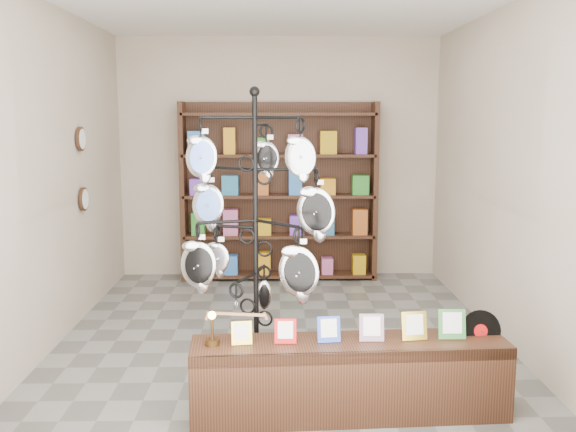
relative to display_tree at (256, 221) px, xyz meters
name	(u,v)px	position (x,y,z in m)	size (l,w,h in m)	color
ground	(281,340)	(0.19, 1.13, -1.28)	(5.00, 5.00, 0.00)	slate
room_envelope	(280,136)	(0.19, 1.13, 0.57)	(5.00, 5.00, 5.00)	#BDAC98
display_tree	(256,221)	(0.00, 0.00, 0.00)	(1.16, 1.12, 2.22)	black
front_shelf	(349,378)	(0.64, -0.36, -1.02)	(2.15, 0.56, 0.75)	black
back_shelving	(279,197)	(0.19, 3.43, -0.26)	(2.42, 0.36, 2.20)	black
wall_clocks	(82,169)	(-1.78, 1.93, 0.22)	(0.03, 0.24, 0.84)	black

